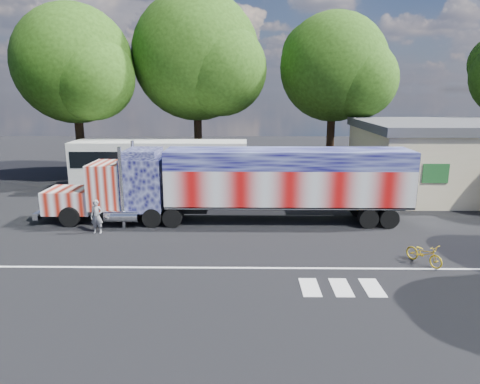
{
  "coord_description": "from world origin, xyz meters",
  "views": [
    {
      "loc": [
        0.3,
        -19.98,
        7.42
      ],
      "look_at": [
        0.0,
        3.0,
        1.9
      ],
      "focal_mm": 32.0,
      "sensor_mm": 36.0,
      "label": 1
    }
  ],
  "objects_px": {
    "coach_bus": "(160,165)",
    "tree_nw_a": "(75,65)",
    "tree_n_mid": "(198,57)",
    "tree_ne_a": "(336,68)",
    "bicycle": "(424,254)",
    "woman": "(97,217)",
    "semi_truck": "(242,182)"
  },
  "relations": [
    {
      "from": "tree_nw_a",
      "to": "tree_ne_a",
      "type": "bearing_deg",
      "value": 8.82
    },
    {
      "from": "woman",
      "to": "tree_n_mid",
      "type": "xyz_separation_m",
      "value": [
        3.79,
        16.53,
        9.21
      ]
    },
    {
      "from": "woman",
      "to": "tree_ne_a",
      "type": "relative_size",
      "value": 0.13
    },
    {
      "from": "coach_bus",
      "to": "tree_nw_a",
      "type": "distance_m",
      "value": 11.03
    },
    {
      "from": "woman",
      "to": "tree_nw_a",
      "type": "relative_size",
      "value": 0.13
    },
    {
      "from": "coach_bus",
      "to": "tree_n_mid",
      "type": "relative_size",
      "value": 0.82
    },
    {
      "from": "tree_ne_a",
      "to": "coach_bus",
      "type": "bearing_deg",
      "value": -152.94
    },
    {
      "from": "semi_truck",
      "to": "tree_ne_a",
      "type": "relative_size",
      "value": 1.51
    },
    {
      "from": "tree_ne_a",
      "to": "tree_nw_a",
      "type": "xyz_separation_m",
      "value": [
        -21.29,
        -3.31,
        0.08
      ]
    },
    {
      "from": "woman",
      "to": "tree_n_mid",
      "type": "distance_m",
      "value": 19.3
    },
    {
      "from": "tree_n_mid",
      "to": "semi_truck",
      "type": "bearing_deg",
      "value": -75.02
    },
    {
      "from": "woman",
      "to": "tree_ne_a",
      "type": "xyz_separation_m",
      "value": [
        15.61,
        16.96,
        8.33
      ]
    },
    {
      "from": "semi_truck",
      "to": "coach_bus",
      "type": "xyz_separation_m",
      "value": [
        -6.11,
        7.55,
        -0.37
      ]
    },
    {
      "from": "coach_bus",
      "to": "bicycle",
      "type": "distance_m",
      "value": 19.72
    },
    {
      "from": "bicycle",
      "to": "tree_n_mid",
      "type": "bearing_deg",
      "value": 88.37
    },
    {
      "from": "woman",
      "to": "tree_n_mid",
      "type": "bearing_deg",
      "value": 79.8
    },
    {
      "from": "tree_ne_a",
      "to": "tree_n_mid",
      "type": "bearing_deg",
      "value": -177.95
    },
    {
      "from": "tree_nw_a",
      "to": "woman",
      "type": "bearing_deg",
      "value": -67.39
    },
    {
      "from": "coach_bus",
      "to": "tree_nw_a",
      "type": "xyz_separation_m",
      "value": [
        -7.2,
        3.89,
        7.38
      ]
    },
    {
      "from": "tree_n_mid",
      "to": "tree_ne_a",
      "type": "xyz_separation_m",
      "value": [
        11.82,
        0.42,
        -0.87
      ]
    },
    {
      "from": "coach_bus",
      "to": "tree_ne_a",
      "type": "relative_size",
      "value": 0.92
    },
    {
      "from": "woman",
      "to": "bicycle",
      "type": "xyz_separation_m",
      "value": [
        15.63,
        -3.94,
        -0.43
      ]
    },
    {
      "from": "bicycle",
      "to": "tree_ne_a",
      "type": "xyz_separation_m",
      "value": [
        -0.02,
        20.89,
        8.77
      ]
    },
    {
      "from": "semi_truck",
      "to": "tree_n_mid",
      "type": "bearing_deg",
      "value": 104.98
    },
    {
      "from": "semi_truck",
      "to": "woman",
      "type": "height_order",
      "value": "semi_truck"
    },
    {
      "from": "tree_n_mid",
      "to": "tree_nw_a",
      "type": "bearing_deg",
      "value": -163.08
    },
    {
      "from": "coach_bus",
      "to": "woman",
      "type": "height_order",
      "value": "coach_bus"
    },
    {
      "from": "coach_bus",
      "to": "tree_n_mid",
      "type": "distance_m",
      "value": 10.86
    },
    {
      "from": "coach_bus",
      "to": "bicycle",
      "type": "bearing_deg",
      "value": -44.14
    },
    {
      "from": "semi_truck",
      "to": "tree_ne_a",
      "type": "height_order",
      "value": "tree_ne_a"
    },
    {
      "from": "semi_truck",
      "to": "tree_nw_a",
      "type": "bearing_deg",
      "value": 139.32
    },
    {
      "from": "tree_nw_a",
      "to": "coach_bus",
      "type": "bearing_deg",
      "value": -28.38
    }
  ]
}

